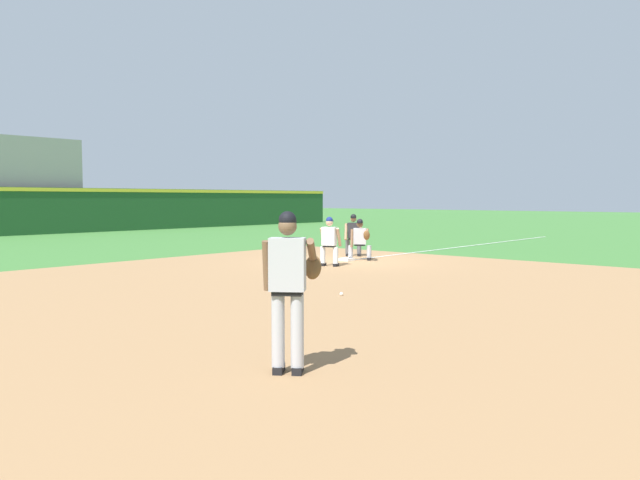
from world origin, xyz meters
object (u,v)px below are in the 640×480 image
Objects in this scene: first_base_bag at (347,259)px; baseball at (341,294)px; pitcher at (289,282)px; baserunner at (329,239)px; umpire at (353,233)px; first_baseman at (360,238)px.

baseball is at bearing -142.28° from first_base_bag.
pitcher is 1.27× the size of baserunner.
first_base_bag is 12.91m from pitcher.
umpire is at bearing 30.79° from first_base_bag.
pitcher reaches higher than first_baseman.
baseball is 5.82m from pitcher.
first_baseman reaches higher than baseball.
first_base_bag reaches higher than baseball.
first_baseman reaches higher than first_base_bag.
pitcher reaches higher than baseball.
umpire reaches higher than baseball.
umpire is (11.87, 8.36, -0.27)m from pitcher.
first_baseman is at bearing 34.36° from baseball.
pitcher is at bearing -144.30° from first_base_bag.
first_base_bag is at bearing 35.70° from pitcher.
first_base_bag is at bearing 148.46° from first_baseman.
baseball is 0.04× the size of pitcher.
pitcher is at bearing -146.16° from first_baseman.
baserunner is 3.32m from umpire.
pitcher is at bearing -142.10° from baserunner.
first_baseman is (6.05, 4.14, 0.69)m from baseball.
first_base_bag is 0.83m from first_baseman.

